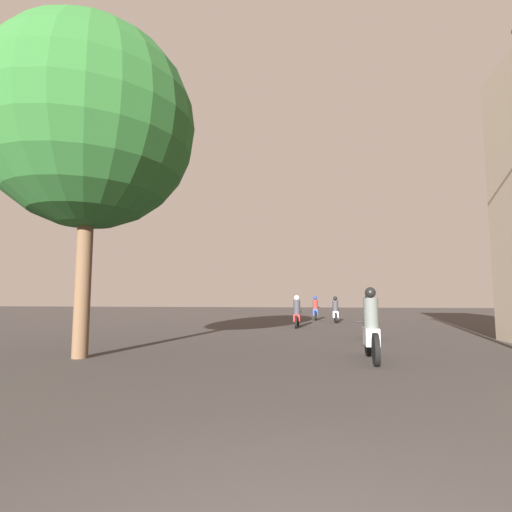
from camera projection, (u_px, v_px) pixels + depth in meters
name	position (u px, v px, depth m)	size (l,w,h in m)	color
motorcycle_silver	(371.00, 331.00, 8.85)	(0.60, 2.13, 1.62)	black
motorcycle_green	(369.00, 321.00, 13.71)	(0.60, 2.01, 1.51)	black
motorcycle_red	(297.00, 314.00, 18.97)	(0.60, 1.98, 1.52)	black
motorcycle_white	(335.00, 312.00, 22.80)	(0.60, 1.90, 1.49)	black
motorcycle_blue	(315.00, 310.00, 25.48)	(0.60, 1.93, 1.52)	black
street_tree	(90.00, 126.00, 9.77)	(5.07, 5.07, 8.12)	brown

